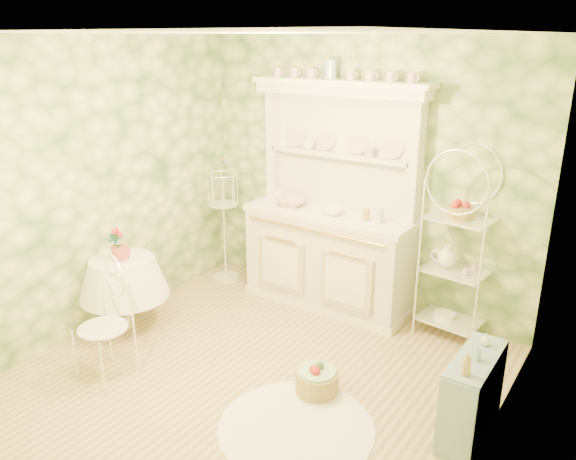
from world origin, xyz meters
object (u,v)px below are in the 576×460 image
Objects in this scene: bakers_rack at (457,252)px; round_table at (125,294)px; side_shelf at (472,398)px; cafe_chair at (103,331)px; birdcage_stand at (224,221)px; floor_basket at (317,382)px; kitchen_dresser at (329,199)px.

round_table is (-2.61, -1.63, -0.48)m from bakers_rack.
side_shelf is (0.59, -1.29, -0.55)m from bakers_rack.
bakers_rack is 3.13m from cafe_chair.
bakers_rack is 1.19× the size of birdcage_stand.
floor_basket is at bearing 44.87° from cafe_chair.
side_shelf is at bearing 10.00° from floor_basket.
cafe_chair is at bearing -110.23° from kitchen_dresser.
round_table is at bearing -141.34° from bakers_rack.
cafe_chair is (-2.69, -0.99, 0.14)m from side_shelf.
kitchen_dresser reaches higher than round_table.
cafe_chair is at bearing -77.04° from birdcage_stand.
round_table is at bearing -170.60° from side_shelf.
birdcage_stand is at bearing -168.56° from bakers_rack.
round_table reaches higher than side_shelf.
kitchen_dresser is 2.18m from round_table.
kitchen_dresser reaches higher than floor_basket.
side_shelf is 2.32× the size of floor_basket.
floor_basket is (2.06, 0.13, -0.26)m from round_table.
bakers_rack is at bearing 4.07° from kitchen_dresser.
bakers_rack is 1.76m from floor_basket.
kitchen_dresser is 1.90m from floor_basket.
side_shelf reaches higher than floor_basket.
kitchen_dresser is at bearing -169.25° from bakers_rack.
bakers_rack is 2.58m from birdcage_stand.
kitchen_dresser is 2.45m from cafe_chair.
bakers_rack is 2.49× the size of side_shelf.
side_shelf is 0.95× the size of round_table.
cafe_chair reaches higher than round_table.
kitchen_dresser is 1.33m from bakers_rack.
bakers_rack is at bearing 4.76° from birdcage_stand.
side_shelf is 0.79× the size of cafe_chair.
round_table is 0.50× the size of birdcage_stand.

